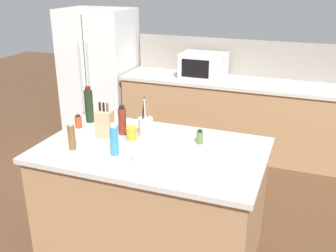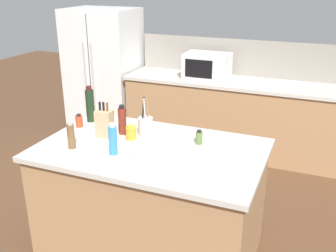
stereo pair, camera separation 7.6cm
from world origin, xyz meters
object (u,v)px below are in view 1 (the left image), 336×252
Objects in this scene: wine_bottle at (89,105)px; utensil_crock at (146,126)px; spice_jar_paprika at (78,122)px; dish_soap_bottle at (114,140)px; microwave at (203,66)px; honey_jar at (131,133)px; salt_shaker at (137,157)px; spice_jar_oregano at (200,137)px; pepper_grinder at (72,137)px; refrigerator at (100,72)px; knife_block at (105,124)px; vinegar_bottle at (122,121)px.

utensil_crock is at bearing -10.74° from wine_bottle.
dish_soap_bottle is at bearing -34.22° from spice_jar_paprika.
dish_soap_bottle is at bearing -89.53° from microwave.
utensil_crock is at bearing -87.58° from microwave.
microwave is at bearing 74.80° from wine_bottle.
honey_jar is (0.52, -0.23, -0.10)m from wine_bottle.
dish_soap_bottle is at bearing -88.29° from honey_jar.
dish_soap_bottle is at bearing 157.78° from salt_shaker.
spice_jar_oregano is 1.07m from spice_jar_paprika.
wine_bottle is 0.59m from pepper_grinder.
refrigerator reaches higher than utensil_crock.
wine_bottle is 2.75× the size of honey_jar.
knife_block is 1.17× the size of vinegar_bottle.
wine_bottle is (1.02, -1.93, 0.22)m from refrigerator.
vinegar_bottle is 0.46m from pepper_grinder.
spice_jar_oregano is (2.07, -2.04, 0.12)m from refrigerator.
microwave is at bearing 92.42° from utensil_crock.
knife_block is 2.58× the size of spice_jar_oregano.
refrigerator is at bearing 128.37° from utensil_crock.
utensil_crock reaches higher than knife_block.
spice_jar_oregano is 0.54m from honey_jar.
wine_bottle is (-1.05, 0.11, 0.10)m from spice_jar_oregano.
microwave is 2.59× the size of pepper_grinder.
vinegar_bottle is at bearing -167.08° from utensil_crock.
microwave is 2.14m from knife_block.
spice_jar_oregano is 0.65m from vinegar_bottle.
microwave is at bearing 80.99° from knife_block.
knife_block reaches higher than spice_jar_oregano.
dish_soap_bottle is 0.98× the size of vinegar_bottle.
refrigerator is 7.02× the size of vinegar_bottle.
vinegar_bottle is (-0.12, 0.37, 0.00)m from dish_soap_bottle.
honey_jar is (-0.53, -0.11, 0.00)m from spice_jar_oregano.
spice_jar_paprika is at bearing -64.29° from refrigerator.
utensil_crock is at bearing 179.80° from spice_jar_oregano.
spice_jar_paprika is 0.53× the size of pepper_grinder.
spice_jar_paprika is 0.47× the size of dish_soap_bottle.
spice_jar_paprika is 0.45m from pepper_grinder.
microwave is 4.94× the size of spice_jar_oregano.
wine_bottle reaches higher than dish_soap_bottle.
honey_jar is at bearing 91.71° from dish_soap_bottle.
refrigerator is 2.91m from spice_jar_oregano.
salt_shaker reaches higher than spice_jar_paprika.
microwave reaches higher than honey_jar.
utensil_crock reaches higher than spice_jar_paprika.
vinegar_bottle is at bearing -21.05° from wine_bottle.
refrigerator reaches higher than pepper_grinder.
spice_jar_paprika is (-0.02, -0.16, -0.10)m from wine_bottle.
knife_block is 0.34m from spice_jar_paprika.
refrigerator reaches higher than microwave.
refrigerator is 5.44× the size of utensil_crock.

